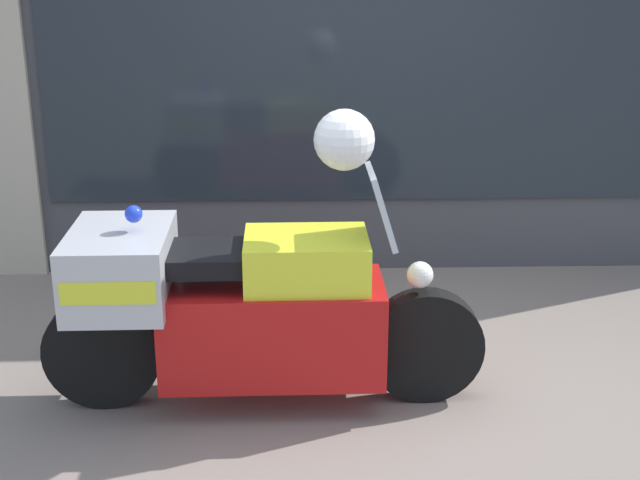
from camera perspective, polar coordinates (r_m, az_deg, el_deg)
name	(u,v)px	position (r m, az deg, el deg)	size (l,w,h in m)	color
ground_plane	(359,382)	(5.07, 2.52, -9.08)	(60.00, 60.00, 0.00)	gray
shop_building	(279,44)	(6.50, -2.63, 12.42)	(6.42, 0.55, 3.27)	#424247
window_display	(397,202)	(6.82, 4.98, 2.42)	(4.95, 0.30, 1.86)	slate
paramedic_motorcycle	(238,305)	(4.66, -5.27, -4.17)	(2.33, 0.73, 1.28)	black
white_helmet	(344,140)	(4.39, 1.56, 6.43)	(0.30, 0.30, 0.30)	white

